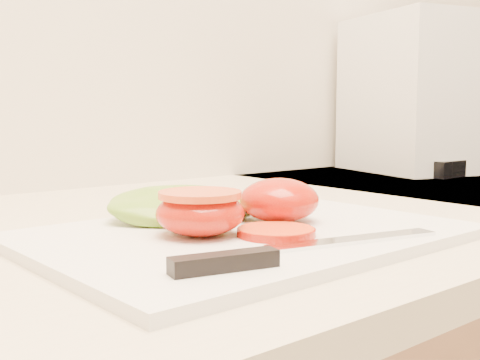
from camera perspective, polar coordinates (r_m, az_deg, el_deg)
cutting_board at (r=0.56m, az=0.66°, el=-5.22°), size 0.39×0.29×0.01m
tomato_half_dome at (r=0.59m, az=3.74°, el=-1.91°), size 0.08×0.08×0.04m
tomato_half_cut at (r=0.53m, az=-3.80°, el=-2.96°), size 0.08×0.08×0.04m
tomato_slice_0 at (r=0.53m, az=3.46°, el=-4.93°), size 0.07×0.07×0.01m
lettuce_leaf_0 at (r=0.60m, az=-5.54°, el=-2.46°), size 0.17×0.14×0.03m
lettuce_leaf_1 at (r=0.64m, az=-2.27°, el=-2.15°), size 0.13×0.12×0.02m
knife at (r=0.45m, az=3.95°, el=-6.84°), size 0.26×0.06×0.01m
appliance at (r=1.24m, az=16.24°, el=7.77°), size 0.26×0.29×0.30m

